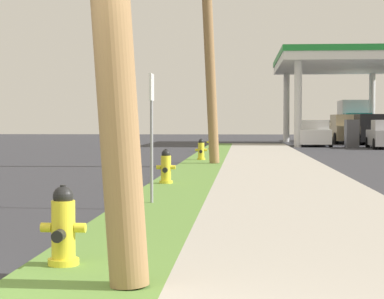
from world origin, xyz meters
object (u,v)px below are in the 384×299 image
object	(u,v)px
fire_hydrant_second	(166,168)
truck_black_on_apron	(368,130)
fire_hydrant_third	(201,151)
truck_tan_at_forecourt	(344,130)
fire_hydrant_nearest	(63,230)
fire_hydrant_fourth	(211,143)
street_sign_post	(152,111)
truck_teal_at_far_bay	(354,122)
utility_pole_midground	(207,9)
car_white_by_near_pump	(315,134)

from	to	relation	value
fire_hydrant_second	truck_black_on_apron	world-z (taller)	truck_black_on_apron
fire_hydrant_third	truck_tan_at_forecourt	bearing A→B (deg)	71.18
truck_black_on_apron	fire_hydrant_nearest	bearing A→B (deg)	-103.69
fire_hydrant_fourth	street_sign_post	bearing A→B (deg)	-89.86
fire_hydrant_third	truck_teal_at_far_bay	xyz separation A→B (m)	(9.86, 29.39, 1.04)
utility_pole_midground	truck_tan_at_forecourt	bearing A→B (deg)	73.50
utility_pole_midground	street_sign_post	xyz separation A→B (m)	(-0.38, -10.76, -3.38)
fire_hydrant_fourth	car_white_by_near_pump	distance (m)	10.28
fire_hydrant_second	utility_pole_midground	size ratio (longest dim) A/B	0.08
fire_hydrant_third	truck_black_on_apron	xyz separation A→B (m)	(9.69, 22.12, 0.47)
fire_hydrant_fourth	truck_teal_at_far_bay	bearing A→B (deg)	63.16
fire_hydrant_fourth	truck_teal_at_far_bay	size ratio (longest dim) A/B	0.12
fire_hydrant_second	car_white_by_near_pump	xyz separation A→B (m)	(6.02, 27.78, 0.28)
fire_hydrant_fourth	car_white_by_near_pump	world-z (taller)	car_white_by_near_pump
utility_pole_midground	car_white_by_near_pump	world-z (taller)	utility_pole_midground
street_sign_post	fire_hydrant_third	bearing A→B (deg)	89.86
fire_hydrant_nearest	fire_hydrant_third	size ratio (longest dim) A/B	1.00
truck_black_on_apron	street_sign_post	bearing A→B (deg)	-105.34
fire_hydrant_third	utility_pole_midground	bearing A→B (deg)	-82.32
fire_hydrant_fourth	car_white_by_near_pump	bearing A→B (deg)	54.91
utility_pole_midground	truck_teal_at_far_bay	bearing A→B (deg)	73.42
fire_hydrant_third	fire_hydrant_fourth	distance (m)	9.72
car_white_by_near_pump	truck_tan_at_forecourt	xyz separation A→B (m)	(2.66, 6.75, 0.19)
truck_tan_at_forecourt	fire_hydrant_fourth	bearing A→B (deg)	-119.47
fire_hydrant_second	truck_teal_at_far_bay	size ratio (longest dim) A/B	0.12
street_sign_post	truck_tan_at_forecourt	xyz separation A→B (m)	(8.51, 38.21, -0.72)
fire_hydrant_nearest	truck_teal_at_far_bay	distance (m)	48.89
fire_hydrant_second	fire_hydrant_fourth	xyz separation A→B (m)	(0.11, 19.37, 0.00)
car_white_by_near_pump	street_sign_post	bearing A→B (deg)	-100.54
truck_tan_at_forecourt	truck_black_on_apron	distance (m)	3.01
street_sign_post	car_white_by_near_pump	distance (m)	32.01
fire_hydrant_nearest	utility_pole_midground	world-z (taller)	utility_pole_midground
fire_hydrant_second	street_sign_post	bearing A→B (deg)	-87.42
truck_teal_at_far_bay	car_white_by_near_pump	bearing A→B (deg)	-109.75
truck_tan_at_forecourt	utility_pole_midground	bearing A→B (deg)	-106.50
fire_hydrant_second	fire_hydrant_fourth	bearing A→B (deg)	89.67
car_white_by_near_pump	truck_black_on_apron	distance (m)	5.56
car_white_by_near_pump	fire_hydrant_fourth	bearing A→B (deg)	-125.09
fire_hydrant_second	truck_tan_at_forecourt	distance (m)	35.61
fire_hydrant_nearest	fire_hydrant_second	xyz separation A→B (m)	(-0.00, 8.80, 0.00)
fire_hydrant_nearest	fire_hydrant_second	distance (m)	8.80
fire_hydrant_fourth	fire_hydrant_second	bearing A→B (deg)	-90.33
fire_hydrant_third	fire_hydrant_fourth	world-z (taller)	same
truck_tan_at_forecourt	fire_hydrant_third	bearing A→B (deg)	-108.82
utility_pole_midground	truck_black_on_apron	bearing A→B (deg)	69.28
utility_pole_midground	truck_black_on_apron	size ratio (longest dim) A/B	1.76
fire_hydrant_second	car_white_by_near_pump	distance (m)	28.42
utility_pole_midground	truck_teal_at_far_bay	world-z (taller)	utility_pole_midground
truck_black_on_apron	car_white_by_near_pump	bearing A→B (deg)	-134.10
fire_hydrant_nearest	utility_pole_midground	bearing A→B (deg)	88.04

